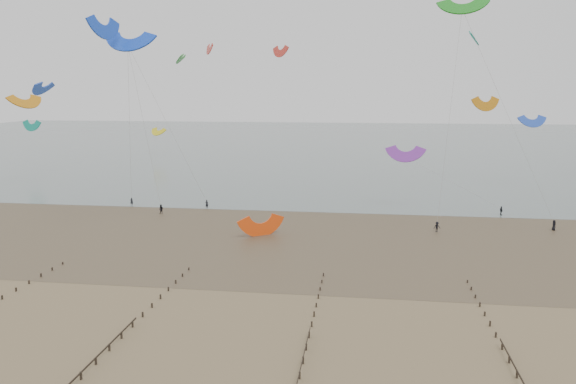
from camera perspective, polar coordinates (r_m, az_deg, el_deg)
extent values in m
plane|color=brown|center=(62.62, -0.96, -11.93)|extent=(500.00, 500.00, 0.00)
plane|color=#475654|center=(258.47, 5.89, 5.07)|extent=(500.00, 500.00, 0.00)
plane|color=#473A28|center=(95.66, 2.27, -4.00)|extent=(500.00, 500.00, 0.00)
ellipsoid|color=slate|center=(87.00, -10.54, -5.65)|extent=(23.60, 14.36, 0.01)
ellipsoid|color=slate|center=(98.19, 9.44, -3.76)|extent=(33.64, 18.32, 0.01)
ellipsoid|color=slate|center=(111.43, -18.41, -2.47)|extent=(26.95, 14.22, 0.01)
cube|color=black|center=(73.32, -27.05, -9.51)|extent=(0.16, 0.16, 0.59)
cube|color=black|center=(75.36, -25.90, -8.90)|extent=(0.16, 0.16, 0.57)
cube|color=black|center=(77.43, -24.82, -8.32)|extent=(0.16, 0.16, 0.54)
cube|color=black|center=(79.53, -23.80, -7.77)|extent=(0.16, 0.16, 0.51)
cube|color=black|center=(81.67, -22.83, -7.24)|extent=(0.16, 0.16, 0.48)
cube|color=black|center=(83.83, -21.92, -6.74)|extent=(0.16, 0.16, 0.45)
cube|color=black|center=(51.96, -20.29, -17.13)|extent=(0.16, 0.16, 0.77)
cube|color=black|center=(54.03, -18.94, -15.95)|extent=(0.16, 0.16, 0.74)
cube|color=black|center=(56.15, -17.70, -14.85)|extent=(0.16, 0.16, 0.71)
cube|color=black|center=(58.31, -16.56, -13.82)|extent=(0.16, 0.16, 0.68)
cube|color=black|center=(60.51, -15.51, -12.87)|extent=(0.16, 0.16, 0.65)
cube|color=black|center=(62.74, -14.55, -11.98)|extent=(0.16, 0.16, 0.62)
cube|color=black|center=(65.00, -13.65, -11.14)|extent=(0.16, 0.16, 0.59)
cube|color=black|center=(67.29, -12.82, -10.37)|extent=(0.16, 0.16, 0.57)
cube|color=black|center=(69.60, -12.05, -9.64)|extent=(0.16, 0.16, 0.54)
cube|color=black|center=(71.94, -11.34, -8.95)|extent=(0.16, 0.16, 0.51)
cube|color=black|center=(74.29, -10.67, -8.31)|extent=(0.16, 0.16, 0.48)
cube|color=black|center=(76.66, -10.04, -7.71)|extent=(0.16, 0.16, 0.45)
cube|color=black|center=(49.16, 1.19, -18.12)|extent=(0.16, 0.16, 0.74)
cube|color=black|center=(51.48, 1.55, -16.75)|extent=(0.16, 0.16, 0.71)
cube|color=black|center=(53.83, 1.87, -15.49)|extent=(0.16, 0.16, 0.68)
cube|color=black|center=(56.20, 2.16, -14.34)|extent=(0.16, 0.16, 0.65)
cube|color=black|center=(58.60, 2.43, -13.29)|extent=(0.16, 0.16, 0.62)
cube|color=black|center=(61.01, 2.67, -12.31)|extent=(0.16, 0.16, 0.59)
cube|color=black|center=(63.44, 2.89, -11.41)|extent=(0.16, 0.16, 0.57)
cube|color=black|center=(65.89, 3.10, -10.58)|extent=(0.16, 0.16, 0.54)
cube|color=black|center=(68.35, 3.29, -9.81)|extent=(0.16, 0.16, 0.51)
cube|color=black|center=(70.82, 3.46, -9.09)|extent=(0.16, 0.16, 0.48)
cube|color=black|center=(73.31, 3.62, -8.41)|extent=(0.16, 0.16, 0.45)
cube|color=black|center=(52.87, 22.24, -16.80)|extent=(0.16, 0.16, 0.71)
cube|color=black|center=(55.16, 21.56, -15.59)|extent=(0.16, 0.16, 0.68)
cube|color=black|center=(57.48, 20.93, -14.48)|extent=(0.16, 0.16, 0.65)
cube|color=black|center=(59.82, 20.36, -13.45)|extent=(0.16, 0.16, 0.62)
cube|color=black|center=(62.19, 19.84, -12.50)|extent=(0.16, 0.16, 0.59)
cube|color=black|center=(64.58, 19.36, -11.61)|extent=(0.16, 0.16, 0.57)
cube|color=black|center=(66.98, 18.91, -10.79)|extent=(0.16, 0.16, 0.54)
cube|color=black|center=(69.40, 18.50, -10.03)|extent=(0.16, 0.16, 0.51)
cube|color=black|center=(71.84, 18.12, -9.32)|extent=(0.16, 0.16, 0.48)
cube|color=black|center=(74.29, 17.77, -8.65)|extent=(0.16, 0.16, 0.45)
imported|color=black|center=(114.90, -8.25, -1.22)|extent=(0.66, 0.46, 1.73)
imported|color=black|center=(106.26, 25.40, -3.06)|extent=(0.72, 0.97, 1.80)
imported|color=black|center=(114.96, 20.84, -1.79)|extent=(0.63, 1.08, 1.73)
imported|color=black|center=(111.40, -12.76, -1.71)|extent=(1.02, 0.87, 1.82)
imported|color=black|center=(121.29, -15.60, -0.92)|extent=(0.68, 0.64, 1.57)
imported|color=black|center=(98.17, 14.89, -3.45)|extent=(1.29, 0.96, 1.78)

